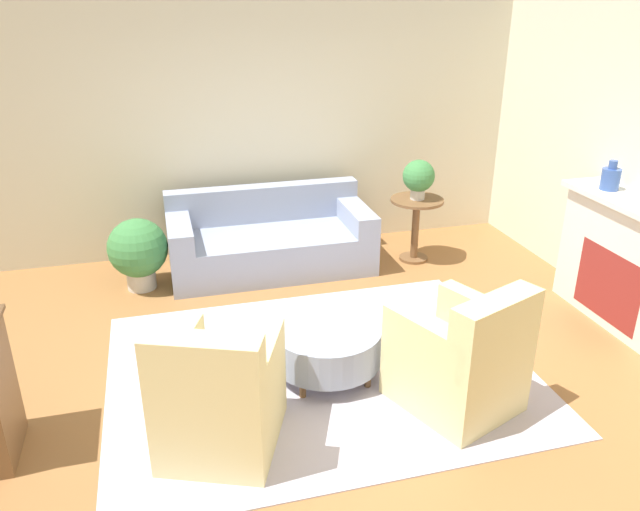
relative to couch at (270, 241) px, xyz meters
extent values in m
plane|color=#996638|center=(-0.01, -2.09, -0.30)|extent=(16.00, 16.00, 0.00)
cube|color=beige|center=(-0.01, 0.68, 1.10)|extent=(9.41, 0.12, 2.80)
cube|color=#BCB2C1|center=(-0.01, -2.09, -0.29)|extent=(3.24, 2.57, 0.01)
cube|color=#8E99B2|center=(0.00, -0.05, -0.09)|extent=(2.11, 0.98, 0.42)
cube|color=#8E99B2|center=(0.00, 0.34, 0.32)|extent=(2.11, 0.20, 0.39)
cube|color=#8E99B2|center=(-0.93, -0.07, 0.23)|extent=(0.24, 0.94, 0.22)
cube|color=#8E99B2|center=(0.93, -0.07, 0.23)|extent=(0.24, 0.94, 0.22)
cube|color=brown|center=(0.00, -0.51, -0.27)|extent=(1.90, 0.05, 0.06)
cube|color=beige|center=(-0.83, -2.72, -0.06)|extent=(0.95, 1.00, 0.46)
cube|color=beige|center=(-0.94, -3.00, 0.42)|extent=(0.73, 0.45, 0.50)
cube|color=beige|center=(-0.56, -2.81, 0.31)|extent=(0.41, 0.75, 0.28)
cube|color=beige|center=(-1.09, -2.60, 0.31)|extent=(0.41, 0.75, 0.28)
cube|color=brown|center=(-0.69, -2.38, -0.26)|extent=(0.60, 0.28, 0.06)
cube|color=beige|center=(0.82, -2.72, -0.06)|extent=(0.95, 1.00, 0.46)
cube|color=beige|center=(0.93, -3.00, 0.42)|extent=(0.73, 0.45, 0.50)
cube|color=beige|center=(1.08, -2.60, 0.31)|extent=(0.41, 0.75, 0.28)
cube|color=beige|center=(0.55, -2.81, 0.31)|extent=(0.41, 0.75, 0.28)
cube|color=brown|center=(0.68, -2.38, -0.26)|extent=(0.60, 0.28, 0.06)
cylinder|color=#8E99B2|center=(0.04, -2.14, -0.03)|extent=(0.84, 0.84, 0.28)
cylinder|color=brown|center=(-0.22, -2.39, -0.23)|extent=(0.05, 0.05, 0.12)
cylinder|color=brown|center=(0.29, -2.39, -0.23)|extent=(0.05, 0.05, 0.12)
cylinder|color=brown|center=(-0.22, -1.88, -0.23)|extent=(0.05, 0.05, 0.12)
cylinder|color=brown|center=(0.29, -1.88, -0.23)|extent=(0.05, 0.05, 0.12)
cylinder|color=brown|center=(1.58, -0.22, 0.39)|extent=(0.57, 0.57, 0.03)
cylinder|color=brown|center=(1.58, -0.22, 0.04)|extent=(0.08, 0.08, 0.68)
cylinder|color=brown|center=(1.58, -0.22, -0.28)|extent=(0.31, 0.31, 0.03)
cube|color=silver|center=(2.79, -2.04, 0.27)|extent=(0.36, 1.44, 1.14)
cube|color=maroon|center=(2.62, -2.04, 0.10)|extent=(0.02, 0.79, 0.63)
cube|color=silver|center=(2.77, -2.04, 0.82)|extent=(0.44, 1.54, 0.05)
cylinder|color=#38569E|center=(2.77, -1.64, 0.94)|extent=(0.16, 0.16, 0.19)
cylinder|color=#38569E|center=(2.77, -1.64, 1.07)|extent=(0.07, 0.07, 0.07)
cylinder|color=beige|center=(1.58, -0.22, 0.47)|extent=(0.15, 0.15, 0.11)
sphere|color=#3D7F42|center=(1.58, -0.22, 0.67)|extent=(0.34, 0.34, 0.34)
cylinder|color=beige|center=(-1.35, -0.18, -0.20)|extent=(0.29, 0.29, 0.18)
sphere|color=#3D7F42|center=(-1.35, -0.18, 0.14)|extent=(0.59, 0.59, 0.59)
camera|label=1|loc=(-1.08, -6.11, 2.49)|focal=35.00mm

